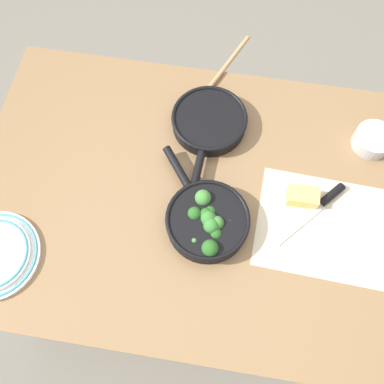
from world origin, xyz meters
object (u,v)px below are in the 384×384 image
object	(u,v)px
prep_bowl_steel	(373,140)
grater_knife	(319,205)
skillet_eggs	(209,122)
wooden_spoon	(209,88)
cheese_block	(303,197)
skillet_broccoli	(207,220)

from	to	relation	value
prep_bowl_steel	grater_knife	bearing A→B (deg)	-122.21
prep_bowl_steel	skillet_eggs	bearing A→B (deg)	-178.09
prep_bowl_steel	wooden_spoon	bearing A→B (deg)	166.69
wooden_spoon	prep_bowl_steel	bearing A→B (deg)	100.58
wooden_spoon	cheese_block	distance (m)	0.46
grater_knife	prep_bowl_steel	bearing A→B (deg)	-170.42
skillet_eggs	skillet_broccoli	bearing A→B (deg)	10.13
skillet_eggs	prep_bowl_steel	xyz separation A→B (m)	(0.49, 0.02, -0.00)
cheese_block	prep_bowl_steel	size ratio (longest dim) A/B	0.75
skillet_eggs	prep_bowl_steel	world-z (taller)	same
skillet_broccoli	wooden_spoon	world-z (taller)	skillet_broccoli
skillet_broccoli	wooden_spoon	size ratio (longest dim) A/B	0.85
skillet_eggs	grater_knife	size ratio (longest dim) A/B	1.68
skillet_broccoli	cheese_block	xyz separation A→B (m)	(0.26, 0.12, -0.01)
grater_knife	wooden_spoon	bearing A→B (deg)	-91.90
skillet_eggs	cheese_block	size ratio (longest dim) A/B	4.15
grater_knife	skillet_broccoli	bearing A→B (deg)	-29.65
cheese_block	prep_bowl_steel	bearing A→B (deg)	47.90
grater_knife	cheese_block	xyz separation A→B (m)	(-0.05, 0.01, 0.01)
skillet_eggs	prep_bowl_steel	distance (m)	0.50
skillet_broccoli	skillet_eggs	distance (m)	0.32
skillet_broccoli	cheese_block	distance (m)	0.28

